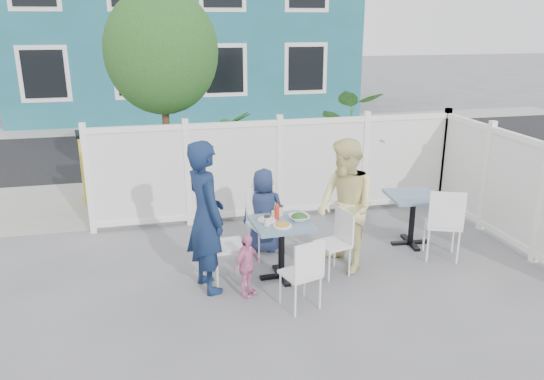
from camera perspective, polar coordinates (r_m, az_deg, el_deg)
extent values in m
plane|color=slate|center=(6.56, 5.05, -10.21)|extent=(80.00, 80.00, 0.00)
cube|color=gray|center=(9.95, -1.72, -0.14)|extent=(24.00, 2.60, 0.01)
cube|color=black|center=(13.47, -4.88, 4.59)|extent=(24.00, 5.00, 0.01)
cube|color=gray|center=(16.48, -6.50, 6.99)|extent=(24.00, 1.60, 0.01)
cube|color=#195D63|center=(19.53, -9.62, 17.38)|extent=(11.00, 6.00, 6.00)
cube|color=black|center=(16.61, -17.43, 11.95)|extent=(1.20, 0.04, 1.40)
cube|color=black|center=(16.82, -3.40, 12.77)|extent=(1.20, 0.04, 1.40)
cube|color=white|center=(8.43, 0.80, 2.32)|extent=(5.80, 0.04, 1.40)
cube|color=white|center=(8.27, 0.83, 7.26)|extent=(5.86, 0.08, 0.08)
cube|color=white|center=(8.67, 0.78, -2.53)|extent=(5.86, 0.08, 0.12)
cube|color=white|center=(8.11, 24.41, 0.05)|extent=(0.04, 3.60, 1.40)
cube|color=white|center=(7.94, 25.09, 5.14)|extent=(0.08, 3.66, 0.08)
cube|color=white|center=(8.36, 23.75, -4.92)|extent=(0.08, 3.66, 0.12)
cylinder|color=#382316|center=(8.98, -11.23, 5.44)|extent=(0.12, 0.12, 2.40)
ellipsoid|color=#1A4116|center=(8.80, -11.79, 14.37)|extent=(1.80, 1.62, 1.98)
cube|color=gold|center=(9.84, -18.00, 2.32)|extent=(0.70, 0.54, 1.18)
imported|color=#1A4116|center=(8.97, -4.45, 3.22)|extent=(1.25, 1.25, 1.64)
imported|color=#1A4116|center=(9.38, 8.35, 4.34)|extent=(2.07, 2.15, 1.83)
cube|color=#485F8A|center=(6.44, 1.04, -3.62)|extent=(0.73, 0.73, 0.04)
cylinder|color=black|center=(6.58, 1.02, -6.53)|extent=(0.08, 0.08, 0.68)
cube|color=black|center=(6.73, 1.01, -9.17)|extent=(0.55, 0.11, 0.04)
cube|color=black|center=(6.73, 1.01, -9.17)|extent=(0.11, 0.55, 0.04)
cube|color=#485F8A|center=(7.68, 15.03, -0.66)|extent=(0.76, 0.76, 0.04)
cylinder|color=black|center=(7.79, 14.82, -3.18)|extent=(0.08, 0.08, 0.68)
cube|color=black|center=(7.92, 14.62, -5.48)|extent=(0.56, 0.13, 0.04)
cube|color=black|center=(7.92, 14.62, -5.48)|extent=(0.13, 0.56, 0.04)
cube|color=white|center=(6.48, -4.79, -6.00)|extent=(0.45, 0.47, 0.04)
cube|color=white|center=(6.34, -6.59, -4.06)|extent=(0.07, 0.44, 0.47)
cylinder|color=white|center=(6.78, -3.65, -7.02)|extent=(0.02, 0.02, 0.47)
cylinder|color=white|center=(6.45, -2.82, -8.35)|extent=(0.02, 0.02, 0.47)
cylinder|color=white|center=(6.71, -6.58, -7.37)|extent=(0.02, 0.02, 0.47)
cylinder|color=white|center=(6.38, -5.91, -8.74)|extent=(0.02, 0.02, 0.47)
cube|color=white|center=(6.69, 6.52, -5.83)|extent=(0.45, 0.46, 0.04)
cube|color=white|center=(6.70, 7.79, -3.77)|extent=(0.13, 0.37, 0.41)
cylinder|color=white|center=(6.57, 6.17, -8.20)|extent=(0.02, 0.02, 0.41)
cylinder|color=white|center=(6.81, 4.61, -7.17)|extent=(0.02, 0.02, 0.41)
cylinder|color=white|center=(6.74, 8.33, -7.62)|extent=(0.02, 0.02, 0.41)
cylinder|color=white|center=(6.97, 6.74, -6.64)|extent=(0.02, 0.02, 0.41)
cube|color=white|center=(7.15, -0.62, -3.74)|extent=(0.49, 0.47, 0.04)
cube|color=white|center=(7.22, -1.23, -1.39)|extent=(0.42, 0.11, 0.45)
cylinder|color=white|center=(7.16, 1.26, -5.65)|extent=(0.02, 0.02, 0.45)
cylinder|color=white|center=(7.02, -1.40, -6.13)|extent=(0.02, 0.02, 0.45)
cylinder|color=white|center=(7.44, 0.13, -4.70)|extent=(0.02, 0.02, 0.45)
cylinder|color=white|center=(7.31, -2.44, -5.14)|extent=(0.02, 0.02, 0.45)
cube|color=white|center=(5.92, 3.07, -8.97)|extent=(0.47, 0.46, 0.04)
cube|color=white|center=(5.69, 4.08, -7.60)|extent=(0.37, 0.14, 0.41)
cylinder|color=white|center=(6.05, 0.90, -10.50)|extent=(0.02, 0.02, 0.41)
cylinder|color=white|center=(6.21, 3.51, -9.75)|extent=(0.02, 0.02, 0.41)
cylinder|color=white|center=(5.82, 2.53, -11.73)|extent=(0.02, 0.02, 0.41)
cylinder|color=white|center=(5.99, 5.20, -10.91)|extent=(0.02, 0.02, 0.41)
cube|color=white|center=(7.44, 17.87, -3.48)|extent=(0.58, 0.56, 0.04)
cube|color=white|center=(7.16, 18.32, -2.07)|extent=(0.43, 0.20, 0.48)
cylinder|color=white|center=(7.66, 16.06, -4.62)|extent=(0.03, 0.03, 0.48)
cylinder|color=white|center=(7.73, 18.91, -4.71)|extent=(0.03, 0.03, 0.48)
cylinder|color=white|center=(7.33, 16.41, -5.70)|extent=(0.03, 0.03, 0.48)
cylinder|color=white|center=(7.40, 19.38, -5.78)|extent=(0.03, 0.03, 0.48)
imported|color=#122142|center=(6.17, -7.14, -2.90)|extent=(0.61, 0.76, 1.81)
imported|color=yellow|center=(6.70, 7.92, -1.74)|extent=(0.81, 0.95, 1.70)
imported|color=#1D294B|center=(7.24, -0.91, -2.25)|extent=(0.65, 0.51, 1.18)
imported|color=pink|center=(6.16, -2.75, -8.14)|extent=(0.45, 0.44, 0.76)
cylinder|color=white|center=(6.30, 1.14, -3.87)|extent=(0.22, 0.22, 0.01)
cylinder|color=white|center=(6.48, -0.54, -3.24)|extent=(0.24, 0.24, 0.02)
imported|color=white|center=(6.49, 2.94, -3.01)|extent=(0.25, 0.25, 0.06)
cylinder|color=beige|center=(6.31, -0.53, -3.38)|extent=(0.07, 0.07, 0.11)
cylinder|color=beige|center=(6.63, 0.86, -2.26)|extent=(0.08, 0.08, 0.12)
cylinder|color=red|center=(6.47, 0.53, -2.50)|extent=(0.06, 0.06, 0.18)
cylinder|color=white|center=(6.62, 0.06, -2.51)|extent=(0.03, 0.03, 0.07)
cylinder|color=black|center=(6.67, -0.04, -2.39)|extent=(0.03, 0.03, 0.06)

